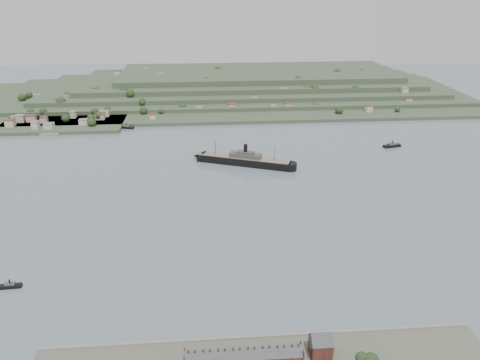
{
  "coord_description": "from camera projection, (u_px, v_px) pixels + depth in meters",
  "views": [
    {
      "loc": [
        -25.19,
        -334.25,
        170.44
      ],
      "look_at": [
        4.26,
        30.0,
        11.3
      ],
      "focal_mm": 35.0,
      "sensor_mm": 36.0,
      "label": 1
    }
  ],
  "objects": [
    {
      "name": "tugboat",
      "position": [
        10.0,
        286.0,
        278.5
      ],
      "size": [
        13.09,
        4.3,
        5.8
      ],
      "color": "black",
      "rests_on": "ground"
    },
    {
      "name": "ground",
      "position": [
        238.0,
        208.0,
        375.36
      ],
      "size": [
        1400.0,
        1400.0,
        0.0
      ],
      "primitive_type": "plane",
      "color": "slate",
      "rests_on": "ground"
    },
    {
      "name": "ferry_east",
      "position": [
        392.0,
        145.0,
        508.79
      ],
      "size": [
        20.62,
        9.76,
        7.46
      ],
      "color": "black",
      "rests_on": "ground"
    },
    {
      "name": "gabled_building",
      "position": [
        321.0,
        345.0,
        224.26
      ],
      "size": [
        10.4,
        10.18,
        14.09
      ],
      "color": "#431E17",
      "rests_on": "ground"
    },
    {
      "name": "ferry_west",
      "position": [
        126.0,
        127.0,
        571.48
      ],
      "size": [
        19.32,
        10.54,
        6.99
      ],
      "color": "black",
      "rests_on": "ground"
    },
    {
      "name": "far_peninsula",
      "position": [
        236.0,
        87.0,
        731.91
      ],
      "size": [
        760.0,
        309.0,
        30.0
      ],
      "color": "#33432C",
      "rests_on": "ground"
    },
    {
      "name": "steamship",
      "position": [
        241.0,
        160.0,
        460.64
      ],
      "size": [
        101.69,
        49.09,
        25.57
      ],
      "color": "black",
      "rests_on": "ground"
    },
    {
      "name": "terrace_row",
      "position": [
        244.0,
        358.0,
        218.35
      ],
      "size": [
        55.6,
        9.8,
        11.07
      ],
      "color": "#431E17",
      "rests_on": "ground"
    }
  ]
}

